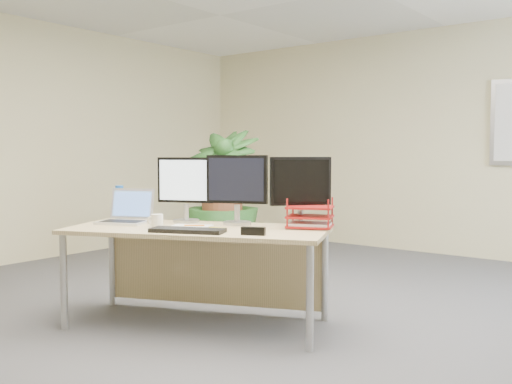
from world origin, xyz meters
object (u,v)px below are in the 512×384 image
Objects in this scene: floor_plant at (222,200)px; monitor_right at (237,185)px; desk at (202,246)px; monitor_left at (186,185)px; laptop at (127,215)px.

monitor_right is at bearing -44.74° from floor_plant.
monitor_left is at bearing 161.08° from desk.
monitor_right is 1.15× the size of laptop.
floor_plant reaches higher than monitor_left.
floor_plant is (-0.90, 1.25, 0.20)m from desk.
monitor_left is at bearing 40.76° from laptop.
monitor_right reaches higher than laptop.
monitor_right is (0.39, 0.13, 0.01)m from monitor_left.
monitor_right reaches higher than desk.
laptop is at bearing -149.88° from monitor_right.
desk is 4.01× the size of monitor_left.
laptop is at bearing -139.24° from monitor_left.
laptop is (-0.34, -0.29, -0.22)m from monitor_left.
monitor_right is at bearing 30.12° from laptop.
desk is at bearing -18.92° from monitor_left.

